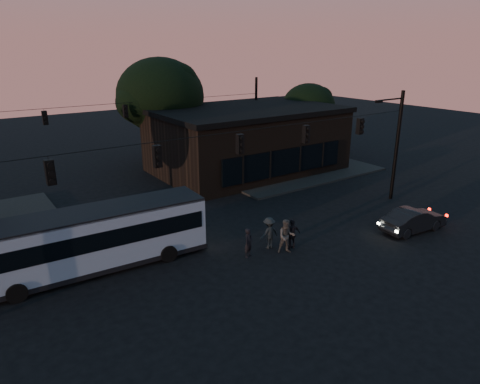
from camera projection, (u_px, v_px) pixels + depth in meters
ground at (288, 275)px, 20.14m from camera, size 120.00×120.00×0.00m
sidewalk_far_right at (287, 169)px, 37.49m from camera, size 14.00×10.00×0.15m
building at (247, 139)px, 36.56m from camera, size 15.40×10.41×5.40m
tree_behind at (160, 95)px, 37.43m from camera, size 7.60×7.60×9.43m
tree_right at (308, 106)px, 42.38m from camera, size 5.20×5.20×6.86m
signal_rig_near at (240, 165)px, 21.83m from camera, size 26.24×0.30×7.50m
signal_rig_far at (127, 125)px, 34.35m from camera, size 26.24×0.30×7.50m
bus at (96, 236)px, 20.22m from camera, size 10.68×3.00×2.97m
car at (414, 220)px, 24.75m from camera, size 4.26×1.85×1.36m
pedestrian_a at (249, 243)px, 21.64m from camera, size 0.66×0.56×1.54m
pedestrian_b at (286, 236)px, 22.04m from camera, size 1.11×1.03×1.83m
pedestrian_c at (292, 234)px, 22.48m from camera, size 1.01×0.50×1.67m
pedestrian_d at (269, 233)px, 22.58m from camera, size 1.12×0.66×1.72m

